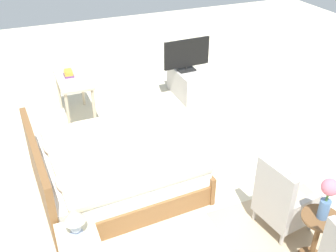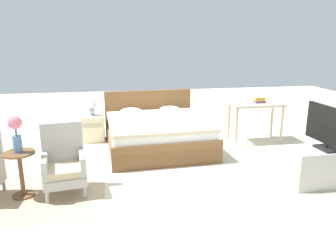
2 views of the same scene
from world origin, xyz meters
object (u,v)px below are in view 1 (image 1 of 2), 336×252
at_px(tv_stand, 186,83).
at_px(tv_flatscreen, 187,55).
at_px(table_lamp, 74,218).
at_px(vanity_desk, 74,84).
at_px(armchair_by_window_right, 282,202).
at_px(side_table, 317,233).
at_px(bed, 113,168).
at_px(flower_vase, 328,195).
at_px(nightstand, 80,252).
at_px(book_stack, 69,73).

relative_size(tv_stand, tv_flatscreen, 1.07).
relative_size(table_lamp, vanity_desk, 0.32).
bearing_deg(armchair_by_window_right, side_table, -175.27).
relative_size(bed, flower_vase, 4.34).
xyz_separation_m(tv_flatscreen, vanity_desk, (-0.08, 2.11, -0.19)).
height_order(tv_stand, tv_flatscreen, tv_flatscreen).
xyz_separation_m(bed, flower_vase, (-2.01, -1.65, 0.60)).
distance_m(nightstand, vanity_desk, 3.28).
relative_size(side_table, flower_vase, 1.28).
xyz_separation_m(flower_vase, table_lamp, (0.80, 2.33, -0.17)).
bearing_deg(book_stack, tv_stand, -90.23).
xyz_separation_m(bed, tv_flatscreen, (2.08, -2.01, 0.54)).
relative_size(armchair_by_window_right, tv_stand, 0.96).
bearing_deg(flower_vase, tv_stand, -5.15).
bearing_deg(nightstand, bed, -29.48).
bearing_deg(table_lamp, tv_flatscreen, -39.41).
bearing_deg(tv_flatscreen, vanity_desk, 92.13).
height_order(bed, vanity_desk, bed).
bearing_deg(tv_flatscreen, side_table, 174.85).
bearing_deg(bed, tv_flatscreen, -44.12).
height_order(bed, tv_flatscreen, tv_flatscreen).
bearing_deg(tv_stand, book_stack, 89.77).
xyz_separation_m(tv_stand, vanity_desk, (-0.08, 2.11, 0.39)).
bearing_deg(vanity_desk, book_stack, 28.83).
bearing_deg(vanity_desk, flower_vase, -156.54).
distance_m(side_table, vanity_desk, 4.37).
bearing_deg(side_table, book_stack, 23.57).
relative_size(bed, tv_stand, 2.16).
relative_size(side_table, table_lamp, 1.85).
relative_size(nightstand, vanity_desk, 0.50).
relative_size(bed, nightstand, 3.98).
distance_m(armchair_by_window_right, side_table, 0.54).
distance_m(flower_vase, book_stack, 4.46).
height_order(table_lamp, tv_stand, table_lamp).
height_order(tv_flatscreen, vanity_desk, tv_flatscreen).
bearing_deg(table_lamp, nightstand, -90.00).
xyz_separation_m(nightstand, tv_stand, (3.28, -2.69, 0.00)).
bearing_deg(tv_stand, table_lamp, 140.57).
xyz_separation_m(side_table, nightstand, (0.80, 2.33, -0.12)).
bearing_deg(table_lamp, bed, -29.51).
bearing_deg(tv_stand, armchair_by_window_right, 173.37).
xyz_separation_m(bed, armchair_by_window_right, (-1.47, -1.60, 0.08)).
distance_m(armchair_by_window_right, table_lamp, 2.32).
relative_size(flower_vase, vanity_desk, 0.46).
height_order(side_table, nightstand, side_table).
bearing_deg(side_table, nightstand, 70.92).
distance_m(flower_vase, tv_flatscreen, 4.10).
bearing_deg(tv_stand, tv_flatscreen, 2.43).
xyz_separation_m(armchair_by_window_right, nightstand, (0.27, 2.28, -0.12)).
distance_m(nightstand, tv_stand, 4.24).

